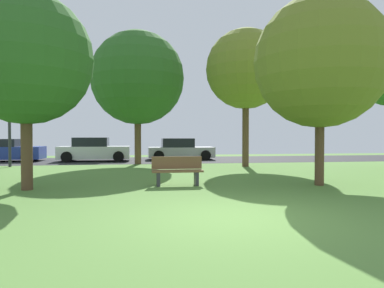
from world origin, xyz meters
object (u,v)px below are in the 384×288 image
parked_car_blue (4,151)px  parked_car_white (94,150)px  maple_tree_far (26,59)px  parked_car_silver (180,150)px  oak_tree_right (320,62)px  oak_tree_center (138,78)px  park_bench (177,171)px  oak_tree_left (246,69)px  street_lamp_post (9,122)px

parked_car_blue → parked_car_white: (5.42, -0.58, 0.03)m
maple_tree_far → parked_car_silver: (5.83, 12.19, -3.13)m
oak_tree_right → parked_car_blue: oak_tree_right is taller
oak_tree_center → park_bench: bearing=-81.4°
maple_tree_far → oak_tree_center: oak_tree_center is taller
parked_car_blue → parked_car_white: 5.45m
oak_tree_left → oak_tree_center: (-5.41, 2.33, -0.19)m
oak_tree_center → park_bench: 9.56m
maple_tree_far → parked_car_white: 11.87m
maple_tree_far → parked_car_blue: (-5.00, 12.03, -3.13)m
street_lamp_post → parked_car_silver: bearing=24.7°
parked_car_blue → parked_car_silver: size_ratio=1.04×
parked_car_white → street_lamp_post: (-3.66, -3.44, 1.58)m
parked_car_blue → street_lamp_post: (1.76, -4.02, 1.61)m
oak_tree_center → park_bench: (1.28, -8.47, -4.26)m
maple_tree_far → oak_tree_center: size_ratio=0.78×
oak_tree_center → park_bench: oak_tree_center is taller
oak_tree_left → maple_tree_far: 10.74m
oak_tree_left → maple_tree_far: size_ratio=1.23×
oak_tree_left → parked_car_white: 10.43m
park_bench → street_lamp_post: street_lamp_post is taller
parked_car_white → street_lamp_post: 5.27m
oak_tree_right → street_lamp_post: (-12.06, 8.38, -1.61)m
oak_tree_left → oak_tree_center: bearing=156.7°
parked_car_blue → street_lamp_post: 4.67m
oak_tree_right → oak_tree_center: 10.81m
park_bench → street_lamp_post: 10.99m
street_lamp_post → oak_tree_center: bearing=6.8°
parked_car_silver → park_bench: 11.97m
street_lamp_post → maple_tree_far: bearing=-67.9°
parked_car_silver → street_lamp_post: size_ratio=0.95×
oak_tree_right → parked_car_white: bearing=125.4°
parked_car_blue → street_lamp_post: size_ratio=0.99×
parked_car_white → park_bench: (3.97, -11.14, -0.20)m
oak_tree_center → street_lamp_post: bearing=-173.2°
oak_tree_center → parked_car_white: bearing=135.1°
parked_car_silver → parked_car_blue: bearing=-179.1°
oak_tree_right → parked_car_silver: (-2.98, 12.55, -3.23)m
oak_tree_left → parked_car_blue: size_ratio=1.56×
oak_tree_left → maple_tree_far: oak_tree_left is taller
oak_tree_left → parked_car_blue: 15.24m
parked_car_blue → park_bench: (9.39, -11.72, -0.17)m
oak_tree_center → oak_tree_right: bearing=-58.0°
oak_tree_left → parked_car_silver: oak_tree_left is taller
oak_tree_left → parked_car_white: bearing=148.3°
parked_car_silver → oak_tree_center: bearing=-128.6°
oak_tree_center → maple_tree_far: bearing=-109.5°
parked_car_blue → parked_car_white: size_ratio=1.05×
parked_car_silver → street_lamp_post: bearing=-155.3°
maple_tree_far → park_bench: (4.38, 0.31, -3.30)m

